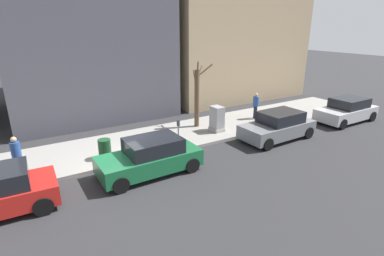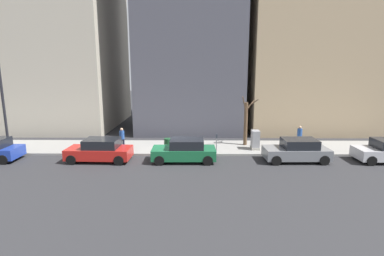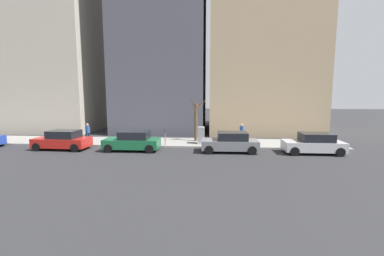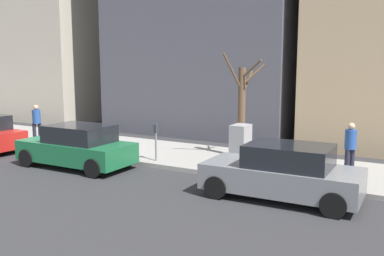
{
  "view_description": "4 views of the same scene",
  "coord_description": "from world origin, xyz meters",
  "px_view_note": "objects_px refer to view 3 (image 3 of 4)",
  "views": [
    {
      "loc": [
        -11.77,
        3.41,
        5.92
      ],
      "look_at": [
        -0.19,
        -3.59,
        1.22
      ],
      "focal_mm": 28.0,
      "sensor_mm": 36.0,
      "label": 1
    },
    {
      "loc": [
        -20.41,
        -1.65,
        6.17
      ],
      "look_at": [
        1.75,
        -1.42,
        1.67
      ],
      "focal_mm": 28.0,
      "sensor_mm": 36.0,
      "label": 2
    },
    {
      "loc": [
        -20.29,
        -7.06,
        4.31
      ],
      "look_at": [
        0.63,
        -5.41,
        1.57
      ],
      "focal_mm": 24.0,
      "sensor_mm": 36.0,
      "label": 3
    },
    {
      "loc": [
        -12.13,
        -11.88,
        3.67
      ],
      "look_at": [
        0.93,
        -4.42,
        1.38
      ],
      "focal_mm": 40.0,
      "sensor_mm": 36.0,
      "label": 4
    }
  ],
  "objects_px": {
    "parked_car_green": "(133,141)",
    "utility_box": "(201,135)",
    "parked_car_red": "(63,140)",
    "office_block_center": "(162,23)",
    "office_tower_right": "(53,37)",
    "bare_tree": "(196,121)",
    "trash_bin": "(125,138)",
    "parking_meter": "(165,135)",
    "parked_car_silver": "(314,144)",
    "pedestrian_midblock": "(88,132)",
    "parked_car_grey": "(230,142)",
    "office_tower_left": "(262,19)",
    "pedestrian_near_meter": "(242,132)"
  },
  "relations": [
    {
      "from": "parked_car_green",
      "to": "utility_box",
      "type": "bearing_deg",
      "value": -64.83
    },
    {
      "from": "parked_car_red",
      "to": "office_block_center",
      "type": "relative_size",
      "value": 0.17
    },
    {
      "from": "utility_box",
      "to": "office_tower_right",
      "type": "relative_size",
      "value": 0.06
    },
    {
      "from": "bare_tree",
      "to": "trash_bin",
      "type": "xyz_separation_m",
      "value": [
        -1.7,
        5.97,
        -1.39
      ]
    },
    {
      "from": "parked_car_green",
      "to": "utility_box",
      "type": "xyz_separation_m",
      "value": [
        2.53,
        -5.19,
        0.11
      ]
    },
    {
      "from": "parked_car_red",
      "to": "bare_tree",
      "type": "bearing_deg",
      "value": -67.92
    },
    {
      "from": "parking_meter",
      "to": "parked_car_green",
      "type": "bearing_deg",
      "value": 126.94
    },
    {
      "from": "parked_car_silver",
      "to": "pedestrian_midblock",
      "type": "height_order",
      "value": "pedestrian_midblock"
    },
    {
      "from": "bare_tree",
      "to": "parked_car_grey",
      "type": "bearing_deg",
      "value": -142.82
    },
    {
      "from": "pedestrian_midblock",
      "to": "office_tower_left",
      "type": "xyz_separation_m",
      "value": [
        10.34,
        -16.42,
        11.89
      ]
    },
    {
      "from": "pedestrian_near_meter",
      "to": "parked_car_red",
      "type": "bearing_deg",
      "value": 129.96
    },
    {
      "from": "parking_meter",
      "to": "office_block_center",
      "type": "relative_size",
      "value": 0.05
    },
    {
      "from": "parked_car_red",
      "to": "parked_car_grey",
      "type": "bearing_deg",
      "value": -87.79
    },
    {
      "from": "parked_car_grey",
      "to": "parking_meter",
      "type": "height_order",
      "value": "parked_car_grey"
    },
    {
      "from": "bare_tree",
      "to": "pedestrian_near_meter",
      "type": "xyz_separation_m",
      "value": [
        -0.64,
        -4.02,
        -0.9
      ]
    },
    {
      "from": "office_tower_right",
      "to": "office_tower_left",
      "type": "bearing_deg",
      "value": -91.03
    },
    {
      "from": "parked_car_grey",
      "to": "office_block_center",
      "type": "distance_m",
      "value": 18.15
    },
    {
      "from": "trash_bin",
      "to": "office_block_center",
      "type": "bearing_deg",
      "value": -8.78
    },
    {
      "from": "parking_meter",
      "to": "trash_bin",
      "type": "relative_size",
      "value": 1.5
    },
    {
      "from": "parking_meter",
      "to": "utility_box",
      "type": "relative_size",
      "value": 0.94
    },
    {
      "from": "office_block_center",
      "to": "office_tower_right",
      "type": "xyz_separation_m",
      "value": [
        1.34,
        14.18,
        -1.07
      ]
    },
    {
      "from": "parked_car_green",
      "to": "parking_meter",
      "type": "relative_size",
      "value": 3.13
    },
    {
      "from": "office_tower_right",
      "to": "trash_bin",
      "type": "bearing_deg",
      "value": -130.72
    },
    {
      "from": "parking_meter",
      "to": "utility_box",
      "type": "xyz_separation_m",
      "value": [
        0.85,
        -2.95,
        -0.13
      ]
    },
    {
      "from": "parked_car_red",
      "to": "pedestrian_near_meter",
      "type": "bearing_deg",
      "value": -75.73
    },
    {
      "from": "parked_car_silver",
      "to": "parked_car_green",
      "type": "xyz_separation_m",
      "value": [
        -0.06,
        13.56,
        0.0
      ]
    },
    {
      "from": "office_tower_right",
      "to": "parked_car_green",
      "type": "bearing_deg",
      "value": -133.0
    },
    {
      "from": "parked_car_red",
      "to": "utility_box",
      "type": "distance_m",
      "value": 11.13
    },
    {
      "from": "pedestrian_near_meter",
      "to": "parked_car_grey",
      "type": "bearing_deg",
      "value": -173.81
    },
    {
      "from": "utility_box",
      "to": "pedestrian_near_meter",
      "type": "xyz_separation_m",
      "value": [
        0.65,
        -3.5,
        0.24
      ]
    },
    {
      "from": "parked_car_grey",
      "to": "bare_tree",
      "type": "distance_m",
      "value": 4.83
    },
    {
      "from": "parked_car_green",
      "to": "parked_car_red",
      "type": "height_order",
      "value": "same"
    },
    {
      "from": "parked_car_grey",
      "to": "bare_tree",
      "type": "relative_size",
      "value": 1.08
    },
    {
      "from": "parked_car_silver",
      "to": "office_block_center",
      "type": "distance_m",
      "value": 21.36
    },
    {
      "from": "pedestrian_midblock",
      "to": "parked_car_red",
      "type": "bearing_deg",
      "value": -166.83
    },
    {
      "from": "bare_tree",
      "to": "trash_bin",
      "type": "height_order",
      "value": "bare_tree"
    },
    {
      "from": "parked_car_red",
      "to": "trash_bin",
      "type": "distance_m",
      "value": 4.84
    },
    {
      "from": "parked_car_grey",
      "to": "pedestrian_near_meter",
      "type": "bearing_deg",
      "value": -22.57
    },
    {
      "from": "parked_car_green",
      "to": "parked_car_silver",
      "type": "bearing_deg",
      "value": -90.6
    },
    {
      "from": "office_tower_left",
      "to": "office_block_center",
      "type": "distance_m",
      "value": 11.58
    },
    {
      "from": "parked_car_silver",
      "to": "parked_car_grey",
      "type": "bearing_deg",
      "value": 89.72
    },
    {
      "from": "parking_meter",
      "to": "office_tower_left",
      "type": "height_order",
      "value": "office_tower_left"
    },
    {
      "from": "utility_box",
      "to": "bare_tree",
      "type": "height_order",
      "value": "bare_tree"
    },
    {
      "from": "utility_box",
      "to": "pedestrian_midblock",
      "type": "relative_size",
      "value": 0.86
    },
    {
      "from": "trash_bin",
      "to": "office_tower_left",
      "type": "height_order",
      "value": "office_tower_left"
    },
    {
      "from": "utility_box",
      "to": "bare_tree",
      "type": "bearing_deg",
      "value": 21.95
    },
    {
      "from": "parked_car_silver",
      "to": "parking_meter",
      "type": "distance_m",
      "value": 11.45
    },
    {
      "from": "parked_car_silver",
      "to": "office_tower_left",
      "type": "bearing_deg",
      "value": 8.57
    },
    {
      "from": "parked_car_grey",
      "to": "parked_car_green",
      "type": "xyz_separation_m",
      "value": [
        -0.11,
        7.48,
        0.0
      ]
    },
    {
      "from": "utility_box",
      "to": "bare_tree",
      "type": "relative_size",
      "value": 0.37
    }
  ]
}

